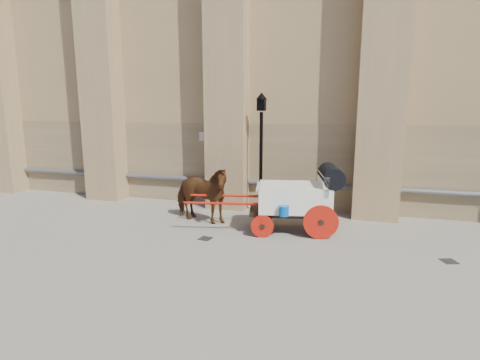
% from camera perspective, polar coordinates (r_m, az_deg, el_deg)
% --- Properties ---
extents(ground, '(90.00, 90.00, 0.00)m').
position_cam_1_polar(ground, '(10.04, -2.78, -9.57)').
color(ground, gray).
rests_on(ground, ground).
extents(horse, '(2.30, 1.43, 1.80)m').
position_cam_1_polar(horse, '(11.64, -6.03, -2.15)').
color(horse, '#552C14').
rests_on(horse, ground).
extents(carriage, '(4.56, 2.03, 1.93)m').
position_cam_1_polar(carriage, '(10.83, 9.07, -2.42)').
color(carriage, black).
rests_on(carriage, ground).
extents(street_lamp, '(0.38, 0.38, 4.03)m').
position_cam_1_polar(street_lamp, '(12.62, 3.23, 4.66)').
color(street_lamp, black).
rests_on(street_lamp, ground).
extents(drain_grate_near, '(0.37, 0.37, 0.01)m').
position_cam_1_polar(drain_grate_near, '(10.38, -5.31, -8.86)').
color(drain_grate_near, black).
rests_on(drain_grate_near, ground).
extents(drain_grate_far, '(0.41, 0.41, 0.01)m').
position_cam_1_polar(drain_grate_far, '(10.12, 29.24, -10.76)').
color(drain_grate_far, black).
rests_on(drain_grate_far, ground).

